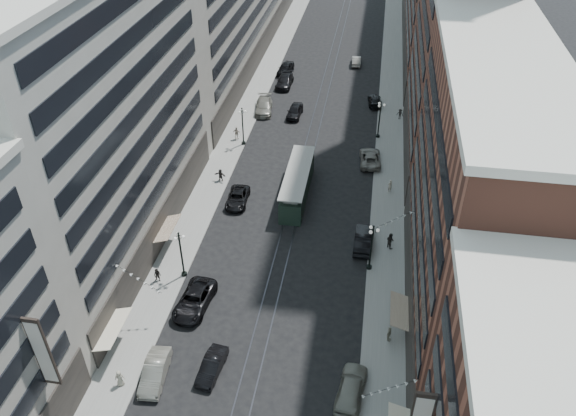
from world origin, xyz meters
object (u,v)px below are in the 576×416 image
Objects in this scene: car_14 at (356,61)px; pedestrian_6 at (237,133)px; car_7 at (238,198)px; car_12 at (375,100)px; pedestrian_9 at (400,114)px; lamppost_se_mid at (380,118)px; lamppost_sw_mid at (243,125)px; car_9 at (286,68)px; pedestrian_5 at (220,175)px; pedestrian_4 at (389,333)px; car_13 at (295,111)px; car_extra_0 at (264,107)px; car_5 at (212,366)px; pedestrian_1 at (120,378)px; lamppost_se_far at (371,246)px; car_8 at (264,106)px; streetcar at (297,185)px; car_4 at (351,388)px; car_11 at (370,158)px; pedestrian_7 at (390,240)px; pedestrian_2 at (157,275)px; car_extra_1 at (285,81)px; car_2 at (194,300)px; car_10 at (363,239)px; car_1 at (155,372)px; lamppost_sw_far at (181,253)px; pedestrian_8 at (390,186)px.

car_14 is 2.36× the size of pedestrian_6.
car_7 is 1.06× the size of car_12.
lamppost_se_mid is at bearing -101.85° from pedestrian_9.
lamppost_sw_mid is 1.00× the size of lamppost_se_mid.
car_9 reaches higher than pedestrian_5.
car_9 is 3.25× the size of pedestrian_9.
pedestrian_6 is (-21.76, 33.44, 0.13)m from pedestrian_4.
car_13 reaches higher than car_extra_0.
car_5 is 7.48m from pedestrian_1.
lamppost_se_far reaches higher than car_8.
car_4 is (8.40, -27.32, -0.69)m from streetcar.
lamppost_se_mid reaches higher than car_8.
car_14 is (-3.90, 70.07, -0.16)m from car_4.
car_11 is 16.76m from car_13.
car_8 is at bearing -7.60° from pedestrian_7.
pedestrian_2 is 0.32× the size of car_12.
car_8 reaches higher than car_extra_1.
car_7 is at bearing -80.05° from lamppost_sw_mid.
car_9 is 2.79× the size of pedestrian_6.
car_2 is at bearing -81.50° from car_9.
pedestrian_5 is 0.88× the size of pedestrian_7.
pedestrian_9 reaches higher than car_10.
car_1 is at bearing -96.98° from car_8.
lamppost_sw_far is 17.64m from pedestrian_5.
pedestrian_5 is at bearing -122.37° from pedestrian_9.
pedestrian_1 is 0.34× the size of car_12.
car_13 is at bearing 83.39° from pedestrian_5.
car_4 is at bearing -20.65° from car_2.
pedestrian_7 reaches higher than car_14.
car_1 is at bearing -89.88° from car_extra_1.
lamppost_sw_far reaches higher than car_11.
lamppost_se_mid is at bearing 64.02° from car_1.
car_extra_1 is (3.64, 19.27, -0.22)m from pedestrian_6.
car_9 is at bearing 158.05° from pedestrian_9.
pedestrian_4 is 0.88× the size of pedestrian_7.
pedestrian_9 is at bearing 78.71° from car_5.
streetcar is 7.50× the size of pedestrian_8.
car_11 is 3.50× the size of pedestrian_9.
car_1 is at bearing 61.89° from car_11.
pedestrian_6 is 19.61m from car_extra_1.
car_13 reaches higher than car_5.
car_9 is 24.84m from pedestrian_6.
car_10 is (15.94, -45.22, -0.02)m from car_9.
car_2 is 1.40× the size of car_5.
car_extra_0 is (-16.75, -4.90, 0.00)m from car_12.
car_1 is at bearing 77.76° from car_14.
car_extra_0 is (-19.44, 19.48, -0.27)m from pedestrian_8.
car_1 is 25.68m from car_10.
pedestrian_4 is (22.81, -3.96, 0.04)m from pedestrian_2.
lamppost_sw_far is 47.61m from car_extra_1.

